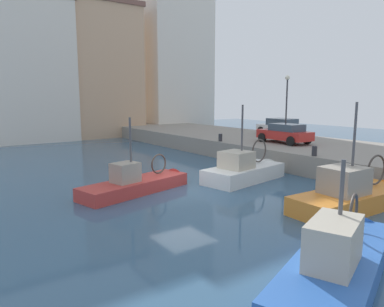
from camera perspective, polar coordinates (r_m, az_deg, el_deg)
The scene contains 14 objects.
water_surface at distance 17.49m, azimuth -1.46°, elevation -5.67°, with size 80.00×80.00×0.00m, color #335675.
quay_wall at distance 25.51m, azimuth 20.47°, elevation -0.21°, with size 9.00×56.00×1.20m, color gray.
fishing_boat_blue at distance 10.21m, azimuth 22.29°, elevation -16.54°, with size 7.02×4.02×3.80m.
fishing_boat_red at distance 17.40m, azimuth -7.96°, elevation -5.48°, with size 6.47×2.99×4.22m.
fishing_boat_orange at distance 16.10m, azimuth 24.44°, elevation -7.16°, with size 6.52×2.31×5.06m.
fishing_boat_white at distance 19.72m, azimuth 8.76°, elevation -3.65°, with size 5.86×2.81×4.90m.
parked_car_red at distance 26.01m, azimuth 14.43°, elevation 3.12°, with size 1.94×3.92×1.34m.
parked_car_white at distance 31.64m, azimuth 13.79°, elevation 4.17°, with size 2.24×4.04×1.38m.
mooring_bollard_south at distance 20.88m, azimuth 18.72°, elevation 0.39°, with size 0.28×0.28×0.55m, color #2D2D33.
mooring_bollard_mid at distance 26.32m, azimuth 4.49°, elevation 2.53°, with size 0.28×0.28×0.55m, color #2D2D33.
quay_streetlamp at distance 29.31m, azimuth 14.71°, elevation 8.76°, with size 0.36×0.36×4.83m.
waterfront_building_west at distance 43.37m, azimuth -14.56°, elevation 12.43°, with size 7.82×8.67×14.44m.
waterfront_building_west_mid at distance 39.83m, azimuth -24.78°, elevation 11.91°, with size 8.71×6.49×13.98m.
waterfront_building_central at distance 48.01m, azimuth -3.66°, elevation 15.54°, with size 8.56×8.85×19.78m.
Camera 1 is at (-9.46, -14.03, 4.43)m, focal length 33.86 mm.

